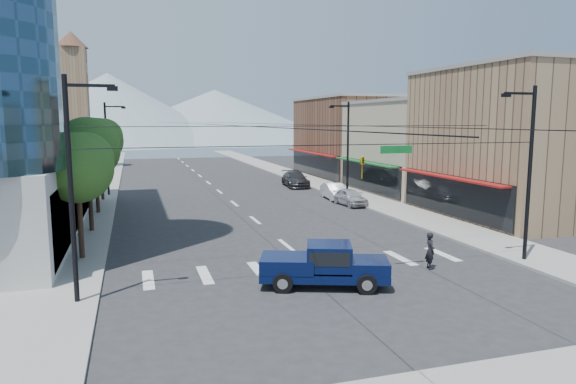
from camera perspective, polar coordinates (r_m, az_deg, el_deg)
name	(u,v)px	position (r m, az deg, el deg)	size (l,w,h in m)	color
ground	(322,274)	(24.85, 3.85, -9.10)	(160.00, 160.00, 0.00)	#28282B
sidewalk_left	(101,184)	(62.72, -20.02, 0.87)	(4.00, 120.00, 0.15)	gray
sidewalk_right	(300,177)	(65.88, 1.30, 1.66)	(4.00, 120.00, 0.15)	gray
shop_near	(523,144)	(43.02, 24.65, 4.86)	(12.00, 14.00, 11.00)	#8C6B4C
shop_mid	(423,148)	(54.34, 14.77, 4.75)	(12.00, 14.00, 9.00)	tan
shop_far	(357,138)	(68.45, 7.73, 5.96)	(12.00, 18.00, 10.00)	brown
clock_tower	(74,98)	(84.65, -22.67, 9.62)	(4.80, 4.80, 20.40)	#8C6B4C
mountain_left	(109,109)	(172.37, -19.30, 8.74)	(80.00, 80.00, 22.00)	gray
mountain_right	(215,116)	(184.42, -8.11, 8.40)	(90.00, 90.00, 18.00)	gray
tree_near	(80,165)	(28.51, -22.11, 2.76)	(3.65, 3.64, 6.71)	black
tree_midnear	(90,147)	(35.44, -21.17, 4.69)	(4.09, 4.09, 7.52)	black
tree_midfar	(97,150)	(42.44, -20.45, 4.36)	(3.65, 3.64, 6.71)	black
tree_far	(102,139)	(49.40, -20.01, 5.51)	(4.09, 4.09, 7.52)	black
signal_rig	(335,180)	(23.05, 5.28, 1.36)	(21.80, 0.20, 9.00)	black
lamp_pole_nw	(108,145)	(52.30, -19.37, 4.94)	(2.00, 0.25, 9.00)	black
lamp_pole_ne	(347,146)	(48.22, 6.52, 5.12)	(2.00, 0.25, 9.00)	black
pickup_truck	(324,264)	(22.86, 4.00, -8.00)	(6.02, 3.80, 1.93)	#08133E
pedestrian	(430,251)	(26.35, 15.51, -6.30)	(0.67, 0.44, 1.85)	black
parked_car_near	(350,197)	(44.62, 6.90, -0.57)	(1.70, 4.22, 1.44)	#BBBBC0
parked_car_mid	(335,191)	(47.84, 5.20, 0.06)	(1.58, 4.52, 1.49)	white
parked_car_far	(295,179)	(56.84, 0.82, 1.43)	(2.34, 5.75, 1.67)	#2D2D2F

